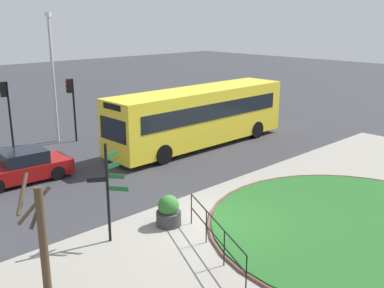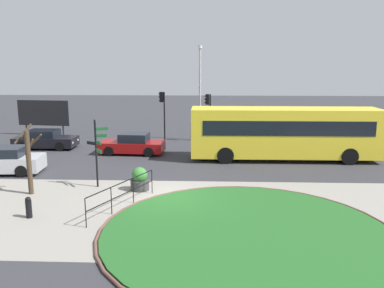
{
  "view_description": "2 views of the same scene",
  "coord_description": "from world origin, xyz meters",
  "px_view_note": "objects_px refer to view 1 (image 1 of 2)",
  "views": [
    {
      "loc": [
        -10.54,
        -9.89,
        6.96
      ],
      "look_at": [
        2.37,
        3.67,
        1.69
      ],
      "focal_mm": 42.14,
      "sensor_mm": 36.0,
      "label": 1
    },
    {
      "loc": [
        1.9,
        -16.77,
        5.8
      ],
      "look_at": [
        1.13,
        2.28,
        1.99
      ],
      "focal_mm": 37.18,
      "sensor_mm": 36.0,
      "label": 2
    }
  ],
  "objects_px": {
    "traffic_light_far": "(6,101)",
    "lamppost_tall": "(53,74)",
    "planter_near_signpost": "(169,212)",
    "street_tree_bare": "(41,234)",
    "signpost_directional": "(109,186)",
    "traffic_light_near": "(71,96)",
    "car_oncoming": "(21,168)",
    "bus_yellow": "(199,116)"
  },
  "relations": [
    {
      "from": "car_oncoming",
      "to": "bus_yellow",
      "type": "bearing_deg",
      "value": 176.39
    },
    {
      "from": "traffic_light_far",
      "to": "street_tree_bare",
      "type": "height_order",
      "value": "traffic_light_far"
    },
    {
      "from": "signpost_directional",
      "to": "traffic_light_far",
      "type": "relative_size",
      "value": 0.87
    },
    {
      "from": "planter_near_signpost",
      "to": "signpost_directional",
      "type": "bearing_deg",
      "value": 168.92
    },
    {
      "from": "car_oncoming",
      "to": "traffic_light_near",
      "type": "xyz_separation_m",
      "value": [
        5.0,
        4.37,
        2.04
      ]
    },
    {
      "from": "signpost_directional",
      "to": "planter_near_signpost",
      "type": "distance_m",
      "value": 2.52
    },
    {
      "from": "car_oncoming",
      "to": "planter_near_signpost",
      "type": "relative_size",
      "value": 3.9
    },
    {
      "from": "planter_near_signpost",
      "to": "street_tree_bare",
      "type": "relative_size",
      "value": 0.35
    },
    {
      "from": "signpost_directional",
      "to": "traffic_light_far",
      "type": "xyz_separation_m",
      "value": [
        1.75,
        12.19,
        0.88
      ]
    },
    {
      "from": "bus_yellow",
      "to": "lamppost_tall",
      "type": "xyz_separation_m",
      "value": [
        -5.33,
        6.31,
        2.18
      ]
    },
    {
      "from": "traffic_light_near",
      "to": "traffic_light_far",
      "type": "bearing_deg",
      "value": -7.18
    },
    {
      "from": "planter_near_signpost",
      "to": "street_tree_bare",
      "type": "distance_m",
      "value": 5.06
    },
    {
      "from": "bus_yellow",
      "to": "traffic_light_far",
      "type": "relative_size",
      "value": 3.04
    },
    {
      "from": "signpost_directional",
      "to": "lamppost_tall",
      "type": "distance_m",
      "value": 13.4
    },
    {
      "from": "bus_yellow",
      "to": "street_tree_bare",
      "type": "distance_m",
      "value": 14.66
    },
    {
      "from": "bus_yellow",
      "to": "planter_near_signpost",
      "type": "height_order",
      "value": "bus_yellow"
    },
    {
      "from": "traffic_light_near",
      "to": "planter_near_signpost",
      "type": "xyz_separation_m",
      "value": [
        -3.19,
        -12.13,
        -2.17
      ]
    },
    {
      "from": "bus_yellow",
      "to": "car_oncoming",
      "type": "height_order",
      "value": "bus_yellow"
    },
    {
      "from": "planter_near_signpost",
      "to": "street_tree_bare",
      "type": "bearing_deg",
      "value": -171.73
    },
    {
      "from": "traffic_light_near",
      "to": "planter_near_signpost",
      "type": "bearing_deg",
      "value": 75.61
    },
    {
      "from": "traffic_light_far",
      "to": "traffic_light_near",
      "type": "bearing_deg",
      "value": -177.7
    },
    {
      "from": "traffic_light_far",
      "to": "planter_near_signpost",
      "type": "relative_size",
      "value": 3.39
    },
    {
      "from": "lamppost_tall",
      "to": "planter_near_signpost",
      "type": "height_order",
      "value": "lamppost_tall"
    },
    {
      "from": "signpost_directional",
      "to": "lamppost_tall",
      "type": "relative_size",
      "value": 0.45
    },
    {
      "from": "signpost_directional",
      "to": "planter_near_signpost",
      "type": "height_order",
      "value": "signpost_directional"
    },
    {
      "from": "traffic_light_far",
      "to": "planter_near_signpost",
      "type": "distance_m",
      "value": 12.8
    },
    {
      "from": "car_oncoming",
      "to": "lamppost_tall",
      "type": "distance_m",
      "value": 7.43
    },
    {
      "from": "lamppost_tall",
      "to": "planter_near_signpost",
      "type": "relative_size",
      "value": 6.51
    },
    {
      "from": "planter_near_signpost",
      "to": "street_tree_bare",
      "type": "xyz_separation_m",
      "value": [
        -4.88,
        -0.71,
        1.13
      ]
    },
    {
      "from": "car_oncoming",
      "to": "traffic_light_far",
      "type": "distance_m",
      "value": 5.48
    },
    {
      "from": "traffic_light_near",
      "to": "lamppost_tall",
      "type": "bearing_deg",
      "value": -46.3
    },
    {
      "from": "lamppost_tall",
      "to": "street_tree_bare",
      "type": "bearing_deg",
      "value": -118.76
    },
    {
      "from": "traffic_light_near",
      "to": "lamppost_tall",
      "type": "xyz_separation_m",
      "value": [
        -0.65,
        0.69,
        1.23
      ]
    },
    {
      "from": "car_oncoming",
      "to": "street_tree_bare",
      "type": "bearing_deg",
      "value": 73.81
    },
    {
      "from": "lamppost_tall",
      "to": "planter_near_signpost",
      "type": "xyz_separation_m",
      "value": [
        -2.55,
        -12.82,
        -3.4
      ]
    },
    {
      "from": "signpost_directional",
      "to": "street_tree_bare",
      "type": "xyz_separation_m",
      "value": [
        -2.81,
        -1.11,
        -0.24
      ]
    },
    {
      "from": "traffic_light_near",
      "to": "planter_near_signpost",
      "type": "relative_size",
      "value": 3.28
    },
    {
      "from": "car_oncoming",
      "to": "traffic_light_far",
      "type": "xyz_separation_m",
      "value": [
        1.48,
        4.83,
        2.13
      ]
    },
    {
      "from": "bus_yellow",
      "to": "planter_near_signpost",
      "type": "relative_size",
      "value": 10.29
    },
    {
      "from": "traffic_light_far",
      "to": "lamppost_tall",
      "type": "height_order",
      "value": "lamppost_tall"
    },
    {
      "from": "bus_yellow",
      "to": "planter_near_signpost",
      "type": "distance_m",
      "value": 10.29
    },
    {
      "from": "car_oncoming",
      "to": "lamppost_tall",
      "type": "bearing_deg",
      "value": -126.96
    }
  ]
}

